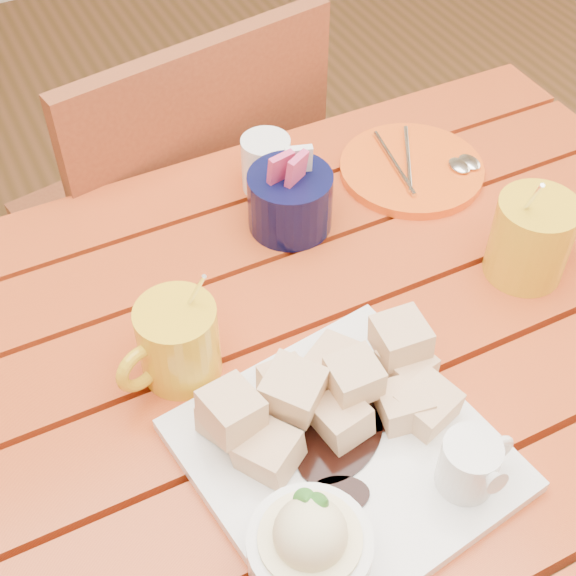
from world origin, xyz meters
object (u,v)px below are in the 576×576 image
coffee_mug_left (176,342)px  coffee_mug_right (533,237)px  dessert_plate (340,458)px  orange_saucer (413,169)px  table (282,440)px  chair_far (181,225)px

coffee_mug_left → coffee_mug_right: 0.42m
dessert_plate → orange_saucer: dessert_plate is taller
dessert_plate → orange_saucer: 0.47m
dessert_plate → coffee_mug_right: coffee_mug_right is taller
dessert_plate → table: bearing=90.0°
table → orange_saucer: bearing=36.9°
table → coffee_mug_right: size_ratio=7.80×
coffee_mug_right → orange_saucer: coffee_mug_right is taller
orange_saucer → chair_far: chair_far is taller
coffee_mug_left → coffee_mug_right: size_ratio=0.91×
dessert_plate → chair_far: bearing=83.5°
coffee_mug_left → orange_saucer: size_ratio=0.73×
table → coffee_mug_right: bearing=3.8°
coffee_mug_right → dessert_plate: bearing=-158.4°
table → coffee_mug_left: coffee_mug_left is taller
coffee_mug_right → chair_far: 0.66m
table → dessert_plate: size_ratio=3.93×
table → coffee_mug_left: (-0.09, 0.06, 0.16)m
coffee_mug_right → orange_saucer: (-0.02, 0.21, -0.05)m
table → dessert_plate: 0.18m
table → orange_saucer: size_ratio=6.24×
table → chair_far: chair_far is taller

